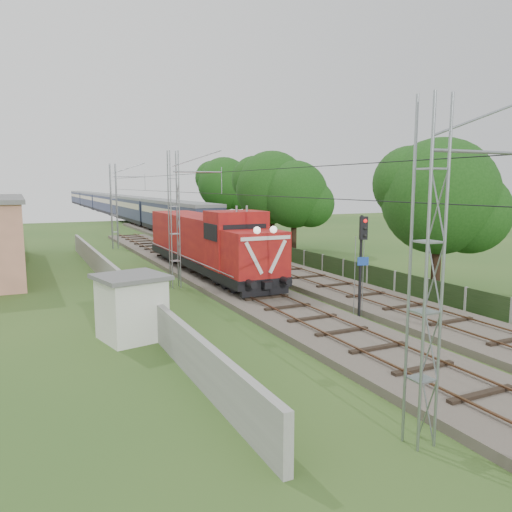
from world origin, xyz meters
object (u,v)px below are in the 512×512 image
coach_rake (109,203)px  relay_hut (132,307)px  locomotive (207,242)px  signal_post (362,248)px

coach_rake → relay_hut: 83.01m
locomotive → signal_post: bearing=-78.3°
coach_rake → signal_post: signal_post is taller
signal_post → relay_hut: bearing=172.4°
relay_hut → signal_post: bearing=-7.6°
locomotive → coach_rake: bearing=85.9°
signal_post → coach_rake: bearing=88.4°
locomotive → signal_post: (2.67, -12.97, 0.93)m
coach_rake → signal_post: bearing=-91.6°
locomotive → coach_rake: locomotive is taller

